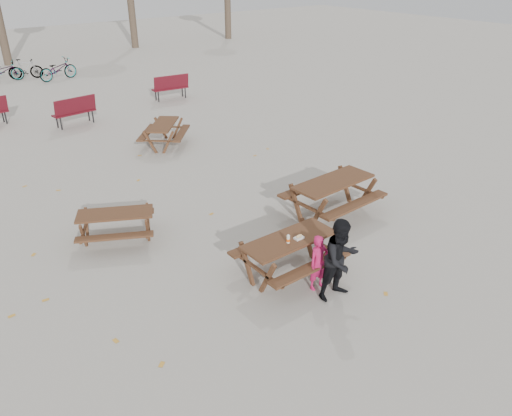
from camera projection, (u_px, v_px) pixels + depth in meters
ground at (288, 274)px, 9.50m from camera, size 80.00×80.00×0.00m
main_picnic_table at (289, 247)px, 9.23m from camera, size 1.80×1.45×0.78m
food_tray at (299, 238)px, 9.13m from camera, size 0.18×0.11×0.03m
bread_roll at (299, 236)px, 9.11m from camera, size 0.14×0.06×0.05m
soda_bottle at (288, 239)px, 8.98m from camera, size 0.07×0.07×0.17m
child at (319, 263)px, 8.87m from camera, size 0.41×0.29×1.06m
adult at (341, 259)px, 8.55m from camera, size 0.77×0.62×1.52m
picnic_table_east at (332, 198)px, 11.47m from camera, size 2.06×1.69×0.86m
picnic_table_north at (117, 227)px, 10.45m from camera, size 1.94×1.81×0.66m
picnic_table_far at (164, 135)px, 15.69m from camera, size 2.10×2.13×0.71m
park_bench_row at (31, 112)px, 17.37m from camera, size 12.81×2.40×1.03m
fallen_leaves at (234, 217)px, 11.53m from camera, size 11.00×11.00×0.01m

